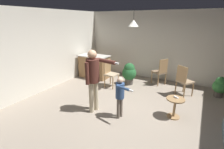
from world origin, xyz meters
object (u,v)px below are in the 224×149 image
Objects in this scene: side_table_by_couch at (175,106)px; dining_chair_near_wall at (110,72)px; person_adult at (93,75)px; dining_chair_centre_back at (161,71)px; kitchen_counter at (94,66)px; dining_chair_by_counter at (184,80)px; spare_remote_on_table at (176,97)px; potted_plant_corner at (220,86)px; person_child at (120,93)px; potted_plant_by_wall at (129,73)px.

dining_chair_near_wall is (-2.43, 0.99, 0.22)m from side_table_by_couch.
person_adult is 1.85m from dining_chair_near_wall.
kitchen_counter is at bearing 134.22° from dining_chair_centre_back.
dining_chair_near_wall reaches higher than side_table_by_couch.
spare_remote_on_table is at bearing -53.84° from dining_chair_by_counter.
dining_chair_near_wall is 1.00× the size of dining_chair_centre_back.
potted_plant_corner reaches higher than spare_remote_on_table.
potted_plant_corner is 5.14× the size of spare_remote_on_table.
dining_chair_by_counter is (0.00, 1.45, 0.22)m from side_table_by_couch.
person_child is at bearing -43.58° from kitchen_counter.
person_adult is at bearing -74.27° from person_child.
dining_chair_by_counter reaches higher than kitchen_counter.
kitchen_counter is 3.24m from person_child.
person_adult is 1.55× the size of person_child.
dining_chair_centre_back is at bearing 10.98° from kitchen_counter.
dining_chair_by_counter is 1.21× the size of potted_plant_by_wall.
person_adult is at bearing -159.53° from side_table_by_couch.
dining_chair_centre_back is at bearing 27.27° from potted_plant_by_wall.
potted_plant_by_wall is (-1.91, 0.08, -0.09)m from dining_chair_by_counter.
person_adult reaches higher than side_table_by_couch.
potted_plant_corner is at bearing 151.65° from person_child.
kitchen_counter is at bearing 179.34° from potted_plant_by_wall.
potted_plant_by_wall is at bearing -170.79° from person_adult.
kitchen_counter is 1.52× the size of potted_plant_by_wall.
kitchen_counter is 9.69× the size of spare_remote_on_table.
spare_remote_on_table is at bearing 121.33° from person_adult.
potted_plant_by_wall is (-1.90, 1.54, 0.13)m from side_table_by_couch.
person_adult reaches higher than person_child.
potted_plant_corner is 0.81× the size of potted_plant_by_wall.
person_adult is 4.03m from potted_plant_corner.
potted_plant_by_wall reaches higher than potted_plant_corner.
person_child is (-1.18, -0.67, 0.34)m from side_table_by_couch.
person_child reaches higher than dining_chair_near_wall.
potted_plant_corner is (3.47, 0.93, -0.18)m from dining_chair_near_wall.
potted_plant_corner is at bearing -61.30° from dining_chair_centre_back.
spare_remote_on_table is at bearing -123.59° from dining_chair_centre_back.
person_child is 2.76m from dining_chair_centre_back.
kitchen_counter is at bearing 156.76° from spare_remote_on_table.
kitchen_counter is 1.26× the size of dining_chair_centre_back.
kitchen_counter is 3.83m from spare_remote_on_table.
dining_chair_near_wall is at bearing -130.88° from person_child.
dining_chair_near_wall is at bearing -153.83° from person_adult.
kitchen_counter is 1.23m from dining_chair_near_wall.
potted_plant_corner is (2.22, 2.59, -0.30)m from person_child.
person_adult reaches higher than spare_remote_on_table.
spare_remote_on_table is at bearing -119.06° from potted_plant_corner.
dining_chair_near_wall is (1.09, -0.56, 0.07)m from kitchen_counter.
person_child is 3.43m from potted_plant_corner.
dining_chair_centre_back is 1.50× the size of potted_plant_corner.
dining_chair_centre_back is (1.06, 2.79, -0.49)m from person_adult.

